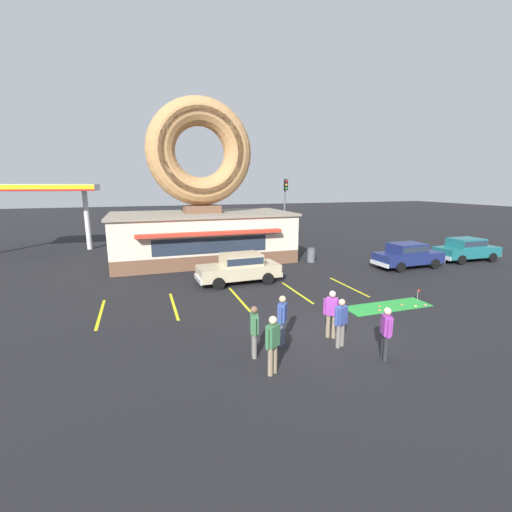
# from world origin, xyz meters

# --- Properties ---
(ground_plane) EXTENTS (160.00, 160.00, 0.00)m
(ground_plane) POSITION_xyz_m (0.00, 0.00, 0.00)
(ground_plane) COLOR black
(donut_shop_building) EXTENTS (12.30, 6.75, 10.96)m
(donut_shop_building) POSITION_xyz_m (-2.01, 13.94, 3.74)
(donut_shop_building) COLOR brown
(donut_shop_building) RESTS_ON ground
(putting_mat) EXTENTS (3.91, 1.20, 0.03)m
(putting_mat) POSITION_xyz_m (3.96, 1.83, 0.01)
(putting_mat) COLOR green
(putting_mat) RESTS_ON ground
(mini_donut_near_left) EXTENTS (0.13, 0.13, 0.04)m
(mini_donut_near_left) POSITION_xyz_m (5.10, 1.41, 0.05)
(mini_donut_near_left) COLOR #E5C666
(mini_donut_near_left) RESTS_ON putting_mat
(mini_donut_near_right) EXTENTS (0.13, 0.13, 0.04)m
(mini_donut_near_right) POSITION_xyz_m (3.55, 1.87, 0.05)
(mini_donut_near_right) COLOR #A5724C
(mini_donut_near_right) RESTS_ON putting_mat
(mini_donut_mid_left) EXTENTS (0.13, 0.13, 0.04)m
(mini_donut_mid_left) POSITION_xyz_m (5.60, 1.36, 0.05)
(mini_donut_mid_left) COLOR #D8667F
(mini_donut_mid_left) RESTS_ON putting_mat
(mini_donut_mid_centre) EXTENTS (0.13, 0.13, 0.04)m
(mini_donut_mid_centre) POSITION_xyz_m (3.24, 1.47, 0.05)
(mini_donut_mid_centre) COLOR #D17F47
(mini_donut_mid_centre) RESTS_ON putting_mat
(mini_donut_mid_right) EXTENTS (0.13, 0.13, 0.04)m
(mini_donut_mid_right) POSITION_xyz_m (4.64, 1.74, 0.05)
(mini_donut_mid_right) COLOR #D17F47
(mini_donut_mid_right) RESTS_ON putting_mat
(golf_ball) EXTENTS (0.04, 0.04, 0.04)m
(golf_ball) POSITION_xyz_m (3.74, 1.65, 0.05)
(golf_ball) COLOR white
(golf_ball) RESTS_ON putting_mat
(putting_flag_pin) EXTENTS (0.13, 0.01, 0.55)m
(putting_flag_pin) POSITION_xyz_m (5.70, 1.92, 0.44)
(putting_flag_pin) COLOR silver
(putting_flag_pin) RESTS_ON putting_mat
(car_teal) EXTENTS (4.61, 2.08, 1.60)m
(car_teal) POSITION_xyz_m (15.46, 7.74, 0.87)
(car_teal) COLOR #196066
(car_teal) RESTS_ON ground
(car_champagne) EXTENTS (4.61, 2.09, 1.60)m
(car_champagne) POSITION_xyz_m (-1.17, 7.61, 0.87)
(car_champagne) COLOR #BCAD89
(car_champagne) RESTS_ON ground
(car_navy) EXTENTS (4.59, 2.03, 1.60)m
(car_navy) POSITION_xyz_m (10.05, 7.43, 0.87)
(car_navy) COLOR navy
(car_navy) RESTS_ON ground
(pedestrian_blue_sweater_man) EXTENTS (0.42, 0.50, 1.73)m
(pedestrian_blue_sweater_man) POSITION_xyz_m (-1.91, -0.04, 0.96)
(pedestrian_blue_sweater_man) COLOR #474C66
(pedestrian_blue_sweater_man) RESTS_ON ground
(pedestrian_hooded_kid) EXTENTS (0.36, 0.56, 1.68)m
(pedestrian_hooded_kid) POSITION_xyz_m (0.70, -1.95, 0.93)
(pedestrian_hooded_kid) COLOR #232328
(pedestrian_hooded_kid) RESTS_ON ground
(pedestrian_leather_jacket_man) EXTENTS (0.32, 0.58, 1.66)m
(pedestrian_leather_jacket_man) POSITION_xyz_m (-3.04, -0.50, 0.92)
(pedestrian_leather_jacket_man) COLOR slate
(pedestrian_leather_jacket_man) RESTS_ON ground
(pedestrian_clipboard_woman) EXTENTS (0.56, 0.36, 1.65)m
(pedestrian_clipboard_woman) POSITION_xyz_m (-0.13, -0.78, 0.92)
(pedestrian_clipboard_woman) COLOR slate
(pedestrian_clipboard_woman) RESTS_ON ground
(pedestrian_beanie_man) EXTENTS (0.52, 0.40, 1.75)m
(pedestrian_beanie_man) POSITION_xyz_m (-2.86, -1.61, 0.97)
(pedestrian_beanie_man) COLOR #7F7056
(pedestrian_beanie_man) RESTS_ON ground
(pedestrian_crossing_woman) EXTENTS (0.49, 0.42, 1.71)m
(pedestrian_crossing_woman) POSITION_xyz_m (-0.05, -0.06, 0.95)
(pedestrian_crossing_woman) COLOR #7F7056
(pedestrian_crossing_woman) RESTS_ON ground
(trash_bin) EXTENTS (0.57, 0.57, 0.97)m
(trash_bin) POSITION_xyz_m (4.94, 10.89, 0.50)
(trash_bin) COLOR #51565B
(trash_bin) RESTS_ON ground
(traffic_light_pole) EXTENTS (0.28, 0.47, 5.80)m
(traffic_light_pole) POSITION_xyz_m (5.62, 17.11, 3.71)
(traffic_light_pole) COLOR #595B60
(traffic_light_pole) RESTS_ON ground
(gas_station_canopy) EXTENTS (9.00, 4.46, 5.30)m
(gas_station_canopy) POSITION_xyz_m (-13.73, 21.13, 4.86)
(gas_station_canopy) COLOR silver
(gas_station_canopy) RESTS_ON ground
(parking_stripe_far_left) EXTENTS (0.12, 3.60, 0.01)m
(parking_stripe_far_left) POSITION_xyz_m (-7.96, 5.00, 0.00)
(parking_stripe_far_left) COLOR yellow
(parking_stripe_far_left) RESTS_ON ground
(parking_stripe_left) EXTENTS (0.12, 3.60, 0.01)m
(parking_stripe_left) POSITION_xyz_m (-4.96, 5.00, 0.00)
(parking_stripe_left) COLOR yellow
(parking_stripe_left) RESTS_ON ground
(parking_stripe_mid_left) EXTENTS (0.12, 3.60, 0.01)m
(parking_stripe_mid_left) POSITION_xyz_m (-1.96, 5.00, 0.00)
(parking_stripe_mid_left) COLOR yellow
(parking_stripe_mid_left) RESTS_ON ground
(parking_stripe_centre) EXTENTS (0.12, 3.60, 0.01)m
(parking_stripe_centre) POSITION_xyz_m (1.04, 5.00, 0.00)
(parking_stripe_centre) COLOR yellow
(parking_stripe_centre) RESTS_ON ground
(parking_stripe_mid_right) EXTENTS (0.12, 3.60, 0.01)m
(parking_stripe_mid_right) POSITION_xyz_m (4.04, 5.00, 0.00)
(parking_stripe_mid_right) COLOR yellow
(parking_stripe_mid_right) RESTS_ON ground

